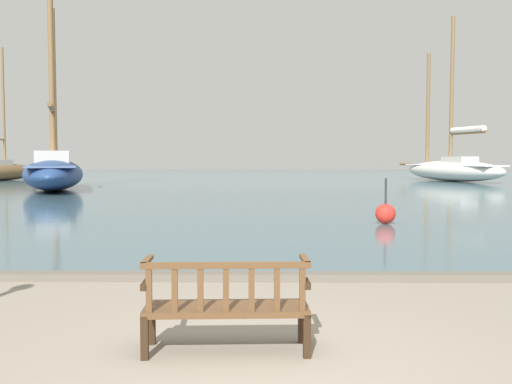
% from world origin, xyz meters
% --- Properties ---
extents(ground_plane, '(160.00, 160.00, 0.00)m').
position_xyz_m(ground_plane, '(0.00, 0.00, 0.00)').
color(ground_plane, gray).
extents(harbor_water, '(100.00, 80.00, 0.08)m').
position_xyz_m(harbor_water, '(0.00, 44.00, 0.04)').
color(harbor_water, '#476670').
rests_on(harbor_water, ground).
extents(quay_edge_kerb, '(40.00, 0.30, 0.12)m').
position_xyz_m(quay_edge_kerb, '(0.00, 3.85, 0.06)').
color(quay_edge_kerb, '#675F54').
rests_on(quay_edge_kerb, ground).
extents(park_bench, '(1.62, 0.59, 0.92)m').
position_xyz_m(park_bench, '(-0.35, 0.61, 0.47)').
color(park_bench, '#322113').
rests_on(park_bench, ground).
extents(sailboat_mid_port, '(6.70, 12.05, 15.87)m').
position_xyz_m(sailboat_mid_port, '(-11.84, 27.19, 1.25)').
color(sailboat_mid_port, navy).
rests_on(sailboat_mid_port, harbor_water).
extents(sailboat_distant_harbor, '(6.15, 12.87, 12.60)m').
position_xyz_m(sailboat_distant_harbor, '(14.65, 39.27, 1.13)').
color(sailboat_distant_harbor, silver).
rests_on(sailboat_distant_harbor, harbor_water).
extents(sailboat_centre_channel, '(4.25, 7.55, 10.50)m').
position_xyz_m(sailboat_centre_channel, '(-20.65, 40.19, 0.89)').
color(sailboat_centre_channel, brown).
rests_on(sailboat_centre_channel, harbor_water).
extents(channel_buoy, '(0.55, 0.55, 1.25)m').
position_xyz_m(channel_buoy, '(3.38, 10.77, 0.37)').
color(channel_buoy, red).
rests_on(channel_buoy, harbor_water).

